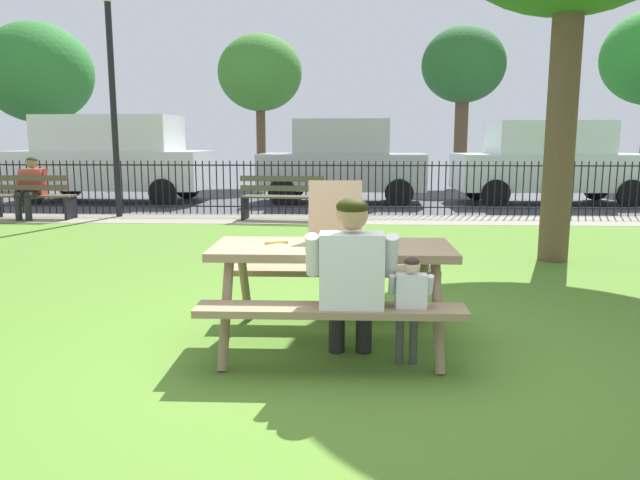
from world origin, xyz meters
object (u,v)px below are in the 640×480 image
(child_at_table, at_px, (410,301))
(far_tree_midleft, at_px, (260,74))
(pizza_slice_on_table, at_px, (279,244))
(park_bench_center, at_px, (283,198))
(far_tree_center, at_px, (463,67))
(adult_at_table, at_px, (351,275))
(park_bench_left, at_px, (31,197))
(lamp_post_walkway, at_px, (112,81))
(person_on_park_bench, at_px, (31,185))
(parked_car_center, at_px, (550,161))
(picnic_table_foreground, at_px, (332,268))
(parked_car_left, at_px, (342,161))
(pizza_box_open, at_px, (336,232))
(parked_car_far_left, at_px, (111,157))
(far_tree_left, at_px, (37,74))

(child_at_table, height_order, far_tree_midleft, far_tree_midleft)
(pizza_slice_on_table, distance_m, park_bench_center, 7.01)
(pizza_slice_on_table, relative_size, far_tree_center, 0.05)
(adult_at_table, relative_size, park_bench_center, 0.73)
(park_bench_left, distance_m, lamp_post_walkway, 2.74)
(pizza_slice_on_table, distance_m, person_on_park_bench, 8.93)
(lamp_post_walkway, bearing_deg, pizza_slice_on_table, -61.52)
(pizza_slice_on_table, distance_m, far_tree_midleft, 15.18)
(person_on_park_bench, distance_m, parked_car_center, 11.30)
(person_on_park_bench, bearing_deg, picnic_table_foreground, -49.52)
(lamp_post_walkway, distance_m, parked_car_left, 5.45)
(child_at_table, relative_size, far_tree_center, 0.16)
(far_tree_center, bearing_deg, park_bench_left, -141.09)
(pizza_box_open, height_order, lamp_post_walkway, lamp_post_walkway)
(park_bench_center, height_order, parked_car_far_left, parked_car_far_left)
(lamp_post_walkway, height_order, far_tree_left, far_tree_left)
(pizza_box_open, bearing_deg, far_tree_midleft, 99.91)
(adult_at_table, bearing_deg, parked_car_far_left, 118.28)
(parked_car_center, distance_m, far_tree_midleft, 9.17)
(adult_at_table, bearing_deg, park_bench_center, 99.17)
(child_at_table, bearing_deg, lamp_post_walkway, 122.01)
(parked_car_left, distance_m, far_tree_midleft, 5.93)
(pizza_slice_on_table, distance_m, park_bench_left, 8.92)
(adult_at_table, height_order, parked_car_center, parked_car_center)
(far_tree_left, distance_m, far_tree_center, 13.28)
(person_on_park_bench, bearing_deg, far_tree_left, 114.93)
(picnic_table_foreground, distance_m, lamp_post_walkway, 8.81)
(parked_car_center, xyz_separation_m, far_tree_left, (-14.49, 4.72, 2.51))
(pizza_slice_on_table, bearing_deg, adult_at_table, -41.96)
(picnic_table_foreground, relative_size, person_on_park_bench, 1.51)
(park_bench_center, bearing_deg, lamp_post_walkway, 173.27)
(picnic_table_foreground, relative_size, parked_car_center, 0.41)
(park_bench_center, distance_m, lamp_post_walkway, 4.02)
(parked_car_center, bearing_deg, far_tree_center, 104.36)
(picnic_table_foreground, relative_size, parked_car_far_left, 0.38)
(lamp_post_walkway, bearing_deg, pizza_box_open, -58.67)
(lamp_post_walkway, xyz_separation_m, parked_car_left, (4.44, 2.70, -1.62))
(park_bench_center, bearing_deg, picnic_table_foreground, -81.30)
(pizza_box_open, relative_size, far_tree_center, 0.10)
(far_tree_left, xyz_separation_m, far_tree_midleft, (7.03, 0.00, -0.02))
(pizza_box_open, relative_size, park_bench_left, 0.30)
(parked_car_center, distance_m, far_tree_left, 15.44)
(parked_car_left, xyz_separation_m, far_tree_midleft, (-2.59, 4.72, 2.49))
(pizza_slice_on_table, relative_size, person_on_park_bench, 0.21)
(pizza_slice_on_table, xyz_separation_m, adult_at_table, (0.54, -0.49, -0.12))
(child_at_table, distance_m, parked_car_left, 10.61)
(parked_car_left, bearing_deg, child_at_table, -87.38)
(picnic_table_foreground, bearing_deg, pizza_box_open, 74.62)
(picnic_table_foreground, xyz_separation_m, park_bench_left, (-5.96, 6.96, -0.18))
(pizza_slice_on_table, bearing_deg, child_at_table, -29.11)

